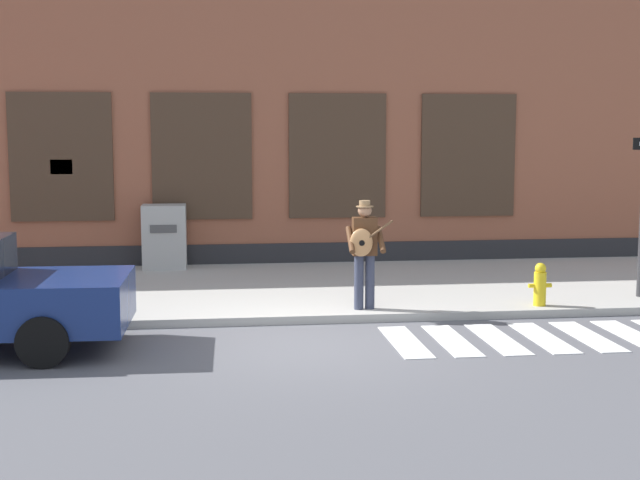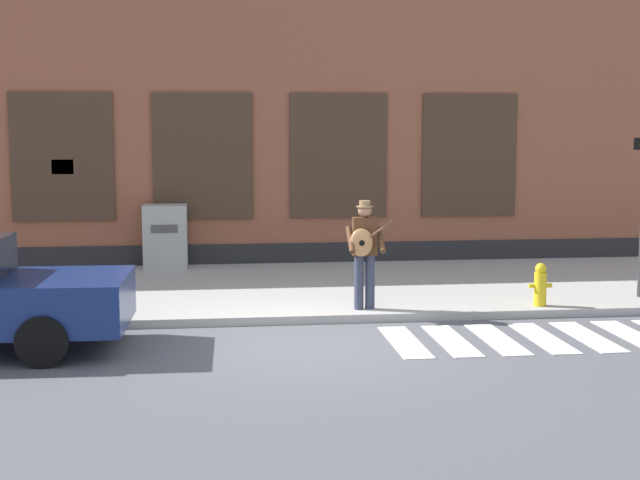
% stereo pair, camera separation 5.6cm
% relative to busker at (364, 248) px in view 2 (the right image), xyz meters
% --- Properties ---
extents(ground_plane, '(160.00, 160.00, 0.00)m').
position_rel_busker_xyz_m(ground_plane, '(-1.12, -1.63, -1.12)').
color(ground_plane, '#56565B').
extents(sidewalk, '(28.00, 5.49, 0.13)m').
position_rel_busker_xyz_m(sidewalk, '(-1.12, 2.34, -1.05)').
color(sidewalk, '#ADAAA3').
rests_on(sidewalk, ground).
extents(building_backdrop, '(28.00, 4.06, 7.16)m').
position_rel_busker_xyz_m(building_backdrop, '(-1.12, 7.08, 2.46)').
color(building_backdrop, '#99563D').
rests_on(building_backdrop, ground).
extents(crosswalk, '(5.78, 1.90, 0.01)m').
position_rel_busker_xyz_m(crosswalk, '(2.97, -1.71, -1.11)').
color(crosswalk, silver).
rests_on(crosswalk, ground).
extents(busker, '(0.70, 0.52, 1.73)m').
position_rel_busker_xyz_m(busker, '(0.00, 0.00, 0.00)').
color(busker, '#33384C').
rests_on(busker, sidewalk).
extents(utility_box, '(0.88, 0.66, 1.31)m').
position_rel_busker_xyz_m(utility_box, '(-3.33, 4.63, -0.33)').
color(utility_box, '#ADADA8').
rests_on(utility_box, sidewalk).
extents(fire_hydrant, '(0.38, 0.20, 0.70)m').
position_rel_busker_xyz_m(fire_hydrant, '(2.88, -0.06, -0.64)').
color(fire_hydrant, gold).
rests_on(fire_hydrant, sidewalk).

